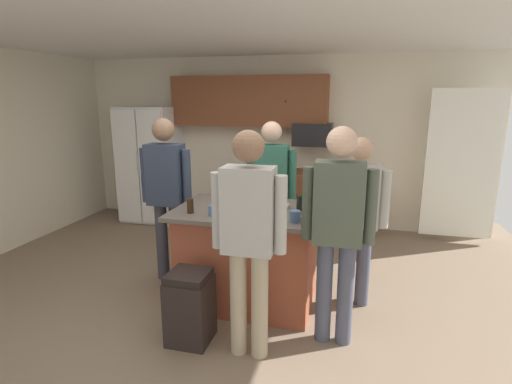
{
  "coord_description": "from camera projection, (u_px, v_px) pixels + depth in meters",
  "views": [
    {
      "loc": [
        1.25,
        -3.41,
        1.98
      ],
      "look_at": [
        0.28,
        0.4,
        1.05
      ],
      "focal_mm": 28.06,
      "sensor_mm": 36.0,
      "label": 1
    }
  ],
  "objects": [
    {
      "name": "mug_blue_stoneware",
      "position": [
        213.0,
        210.0,
        3.56
      ],
      "size": [
        0.12,
        0.08,
        0.09
      ],
      "color": "#4C6B99",
      "rests_on": "kitchen_island"
    },
    {
      "name": "refrigerator",
      "position": [
        151.0,
        164.0,
        6.49
      ],
      "size": [
        0.86,
        0.76,
        1.84
      ],
      "color": "white",
      "rests_on": "ground"
    },
    {
      "name": "back_wall",
      "position": [
        277.0,
        142.0,
        6.31
      ],
      "size": [
        6.4,
        0.1,
        2.6
      ],
      "primitive_type": "cube",
      "color": "beige",
      "rests_on": "ground"
    },
    {
      "name": "glass_pilsner",
      "position": [
        230.0,
        195.0,
        4.08
      ],
      "size": [
        0.07,
        0.07,
        0.12
      ],
      "color": "black",
      "rests_on": "kitchen_island"
    },
    {
      "name": "person_guest_right",
      "position": [
        166.0,
        189.0,
        4.26
      ],
      "size": [
        0.57,
        0.23,
        1.77
      ],
      "rotation": [
        0.0,
        0.0,
        -0.27
      ],
      "color": "#383842",
      "rests_on": "ground"
    },
    {
      "name": "person_guest_by_door",
      "position": [
        357.0,
        211.0,
        3.75
      ],
      "size": [
        0.57,
        0.22,
        1.64
      ],
      "rotation": [
        0.0,
        0.0,
        -2.93
      ],
      "color": "#4C5166",
      "rests_on": "ground"
    },
    {
      "name": "glass_dark_ale",
      "position": [
        261.0,
        194.0,
        4.06
      ],
      "size": [
        0.07,
        0.07,
        0.16
      ],
      "color": "black",
      "rests_on": "kitchen_island"
    },
    {
      "name": "cabinet_run_upper",
      "position": [
        249.0,
        101.0,
        6.08
      ],
      "size": [
        2.4,
        0.38,
        0.75
      ],
      "color": "brown"
    },
    {
      "name": "cabinet_run_lower",
      "position": [
        310.0,
        201.0,
        6.06
      ],
      "size": [
        1.8,
        0.63,
        0.9
      ],
      "color": "brown",
      "rests_on": "ground"
    },
    {
      "name": "microwave_over_range",
      "position": [
        313.0,
        135.0,
        5.85
      ],
      "size": [
        0.56,
        0.4,
        0.32
      ],
      "primitive_type": "cube",
      "color": "black"
    },
    {
      "name": "kitchen_island",
      "position": [
        248.0,
        256.0,
        3.89
      ],
      "size": [
        1.38,
        0.95,
        0.95
      ],
      "color": "#9E4C33",
      "rests_on": "ground"
    },
    {
      "name": "floor",
      "position": [
        219.0,
        302.0,
        3.98
      ],
      "size": [
        7.04,
        7.04,
        0.0
      ],
      "primitive_type": "plane",
      "color": "#7F6B56",
      "rests_on": "ground"
    },
    {
      "name": "person_elder_center",
      "position": [
        338.0,
        222.0,
        3.11
      ],
      "size": [
        0.57,
        0.23,
        1.78
      ],
      "rotation": [
        0.0,
        0.0,
        2.64
      ],
      "color": "#4C5166",
      "rests_on": "ground"
    },
    {
      "name": "tumbler_amber",
      "position": [
        190.0,
        206.0,
        3.64
      ],
      "size": [
        0.06,
        0.06,
        0.13
      ],
      "color": "#321E11",
      "rests_on": "kitchen_island"
    },
    {
      "name": "person_guest_left",
      "position": [
        249.0,
        230.0,
        2.95
      ],
      "size": [
        0.57,
        0.23,
        1.76
      ],
      "rotation": [
        0.0,
        0.0,
        1.85
      ],
      "color": "tan",
      "rests_on": "ground"
    },
    {
      "name": "person_host_foreground",
      "position": [
        271.0,
        186.0,
        4.53
      ],
      "size": [
        0.57,
        0.23,
        1.73
      ],
      "rotation": [
        0.0,
        0.0,
        -1.62
      ],
      "color": "#232D4C",
      "rests_on": "ground"
    },
    {
      "name": "mug_ceramic_white",
      "position": [
        295.0,
        216.0,
        3.37
      ],
      "size": [
        0.13,
        0.09,
        0.1
      ],
      "color": "#4C6B99",
      "rests_on": "kitchen_island"
    },
    {
      "name": "trash_bin",
      "position": [
        190.0,
        307.0,
        3.29
      ],
      "size": [
        0.34,
        0.34,
        0.61
      ],
      "color": "black",
      "rests_on": "ground"
    },
    {
      "name": "glass_stout_tall",
      "position": [
        226.0,
        201.0,
        3.78
      ],
      "size": [
        0.07,
        0.07,
        0.14
      ],
      "color": "black",
      "rests_on": "kitchen_island"
    },
    {
      "name": "glass_short_whisky",
      "position": [
        300.0,
        203.0,
        3.73
      ],
      "size": [
        0.07,
        0.07,
        0.14
      ],
      "color": "black",
      "rests_on": "kitchen_island"
    },
    {
      "name": "ceiling",
      "position": [
        212.0,
        22.0,
        3.37
      ],
      "size": [
        7.04,
        7.04,
        0.0
      ],
      "primitive_type": "plane",
      "color": "white"
    },
    {
      "name": "serving_tray",
      "position": [
        264.0,
        208.0,
        3.74
      ],
      "size": [
        0.44,
        0.3,
        0.04
      ],
      "color": "#B7B7BC",
      "rests_on": "kitchen_island"
    },
    {
      "name": "french_door_window_panel",
      "position": [
        461.0,
        165.0,
        5.36
      ],
      "size": [
        0.9,
        0.06,
        2.0
      ],
      "primitive_type": "cube",
      "color": "white",
      "rests_on": "ground"
    }
  ]
}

